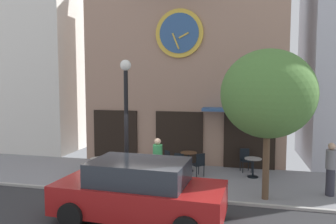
{
  "coord_description": "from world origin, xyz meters",
  "views": [
    {
      "loc": [
        2.96,
        -9.2,
        3.48
      ],
      "look_at": [
        0.29,
        2.13,
        2.46
      ],
      "focal_mm": 34.3,
      "sensor_mm": 36.0,
      "label": 1
    }
  ],
  "objects": [
    {
      "name": "parked_car_red",
      "position": [
        0.42,
        -1.62,
        0.76
      ],
      "size": [
        4.38,
        2.18,
        1.55
      ],
      "color": "maroon",
      "rests_on": "ground_plane"
    },
    {
      "name": "pedestrian_grey",
      "position": [
        5.65,
        1.47,
        0.86
      ],
      "size": [
        0.34,
        0.34,
        1.67
      ],
      "color": "#2D2D38",
      "rests_on": "ground_plane"
    },
    {
      "name": "clock_building",
      "position": [
        0.29,
        5.51,
        5.27
      ],
      "size": [
        8.8,
        3.83,
        10.18
      ],
      "color": "#9E7A66",
      "rests_on": "ground_plane"
    },
    {
      "name": "cafe_chair_under_awning",
      "position": [
        3.08,
        3.74,
        0.53
      ],
      "size": [
        0.5,
        0.5,
        0.9
      ],
      "color": "black",
      "rests_on": "ground_plane"
    },
    {
      "name": "cafe_table_near_door",
      "position": [
        0.87,
        3.25,
        0.52
      ],
      "size": [
        0.66,
        0.66,
        0.76
      ],
      "color": "black",
      "rests_on": "ground_plane"
    },
    {
      "name": "street_tree",
      "position": [
        3.66,
        0.7,
        3.18
      ],
      "size": [
        2.78,
        2.5,
        4.51
      ],
      "color": "brown",
      "rests_on": "ground_plane"
    },
    {
      "name": "cafe_chair_near_lamp",
      "position": [
        0.69,
        2.41,
        0.53
      ],
      "size": [
        0.48,
        0.48,
        0.9
      ],
      "color": "black",
      "rests_on": "ground_plane"
    },
    {
      "name": "cafe_table_center_left",
      "position": [
        3.36,
        2.96,
        0.48
      ],
      "size": [
        0.63,
        0.63,
        0.72
      ],
      "color": "black",
      "rests_on": "ground_plane"
    },
    {
      "name": "pedestrian_green",
      "position": [
        0.19,
        1.05,
        0.86
      ],
      "size": [
        0.43,
        0.43,
        1.67
      ],
      "color": "#2D2D38",
      "rests_on": "ground_plane"
    },
    {
      "name": "cafe_chair_mid_row",
      "position": [
        -1.77,
        1.01,
        0.53
      ],
      "size": [
        0.54,
        0.54,
        0.9
      ],
      "color": "black",
      "rests_on": "ground_plane"
    },
    {
      "name": "cafe_chair_by_entrance",
      "position": [
        1.39,
        2.54,
        0.53
      ],
      "size": [
        0.57,
        0.57,
        0.9
      ],
      "color": "black",
      "rests_on": "ground_plane"
    },
    {
      "name": "cafe_table_leftmost",
      "position": [
        -2.25,
        1.64,
        0.48
      ],
      "size": [
        0.64,
        0.64,
        0.72
      ],
      "color": "black",
      "rests_on": "ground_plane"
    },
    {
      "name": "street_lamp",
      "position": [
        -0.8,
        0.73,
        2.17
      ],
      "size": [
        0.36,
        0.36,
        4.27
      ],
      "color": "black",
      "rests_on": "ground_plane"
    },
    {
      "name": "cafe_table_near_curb",
      "position": [
        -0.93,
        1.83,
        0.5
      ],
      "size": [
        0.68,
        0.68,
        0.72
      ],
      "color": "black",
      "rests_on": "ground_plane"
    },
    {
      "name": "ground_plane",
      "position": [
        0.0,
        -0.74,
        -0.02
      ],
      "size": [
        26.5,
        10.03,
        0.13
      ],
      "color": "gray"
    },
    {
      "name": "neighbor_building_left",
      "position": [
        -8.31,
        6.15,
        5.9
      ],
      "size": [
        5.72,
        3.78,
        11.8
      ],
      "color": "silver",
      "rests_on": "ground_plane"
    },
    {
      "name": "cafe_chair_left_end",
      "position": [
        0.2,
        2.77,
        0.53
      ],
      "size": [
        0.56,
        0.56,
        0.9
      ],
      "color": "black",
      "rests_on": "ground_plane"
    }
  ]
}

